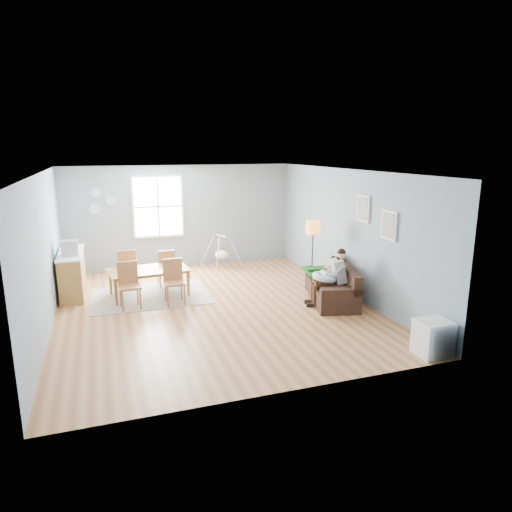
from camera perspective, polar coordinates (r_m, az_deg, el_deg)
name	(u,v)px	position (r m, az deg, el deg)	size (l,w,h in m)	color
room	(211,186)	(8.78, -5.65, 8.66)	(8.40, 9.40, 3.90)	#925934
window	(158,207)	(12.15, -12.15, 6.07)	(1.32, 0.08, 1.62)	white
pictures	(375,216)	(9.06, 14.71, 4.80)	(0.05, 1.34, 0.74)	white
wall_plates	(101,202)	(12.05, -18.86, 6.46)	(0.67, 0.02, 0.66)	#A2B3C3
sofa	(334,288)	(9.72, 9.67, -3.98)	(1.26, 2.00, 0.75)	black
green_throw	(324,271)	(10.22, 8.56, -1.82)	(0.85, 0.74, 0.04)	#155D1A
beige_pillow	(338,263)	(10.11, 10.22, -0.90)	(0.12, 0.44, 0.44)	#C0B193
father	(331,275)	(9.34, 9.40, -2.35)	(0.85, 0.49, 1.17)	gray
nursing_pillow	(325,277)	(9.33, 8.58, -2.61)	(0.51, 0.51, 0.14)	silver
infant	(324,274)	(9.34, 8.53, -2.20)	(0.12, 0.32, 0.12)	silver
toddler	(329,269)	(9.77, 9.13, -1.66)	(0.48, 0.33, 0.72)	white
floor_lamp	(313,233)	(10.12, 7.12, 2.83)	(0.32, 0.32, 1.57)	black
storage_cube	(433,338)	(7.65, 21.21, -9.50)	(0.51, 0.45, 0.56)	white
rug	(150,296)	(10.20, -13.07, -4.84)	(2.46, 1.87, 0.01)	#9E9990
dining_table	(150,283)	(10.11, -13.16, -3.28)	(1.68, 0.94, 0.59)	olive
chair_sw	(129,282)	(9.44, -15.61, -3.16)	(0.45, 0.45, 0.93)	#975D34
chair_se	(174,278)	(9.51, -10.24, -2.77)	(0.42, 0.42, 0.92)	#975D34
chair_nw	(127,267)	(10.61, -15.88, -1.34)	(0.45, 0.45, 0.94)	#975D34
chair_ne	(166,266)	(10.69, -11.15, -1.20)	(0.40, 0.40, 0.87)	#975D34
counter	(72,273)	(10.71, -21.97, -1.97)	(0.52, 1.70, 0.95)	olive
monitor	(69,248)	(10.25, -22.30, 0.94)	(0.34, 0.32, 0.31)	#A2A3A7
baby_swing	(222,254)	(12.07, -4.31, 0.26)	(1.09, 1.10, 0.90)	#A2A3A7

